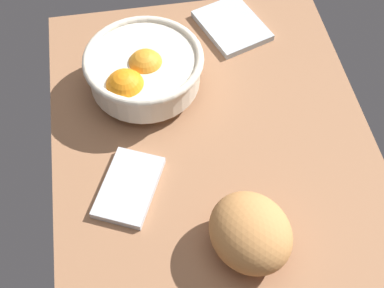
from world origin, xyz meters
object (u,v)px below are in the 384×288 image
bread_loaf (250,233)px  napkin_folded (232,26)px  napkin_spare (129,187)px  fruit_bowl (143,70)px

bread_loaf → napkin_folded: size_ratio=0.94×
napkin_folded → napkin_spare: (37.77, -26.83, -0.02)cm
napkin_folded → napkin_spare: bearing=-35.4°
fruit_bowl → napkin_folded: fruit_bowl is taller
fruit_bowl → bread_loaf: (36.92, 13.14, -1.12)cm
bread_loaf → napkin_spare: bread_loaf is taller
bread_loaf → napkin_spare: (-14.32, -18.58, -4.39)cm
fruit_bowl → bread_loaf: fruit_bowl is taller
fruit_bowl → napkin_folded: 26.79cm
napkin_spare → napkin_folded: bearing=144.6°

